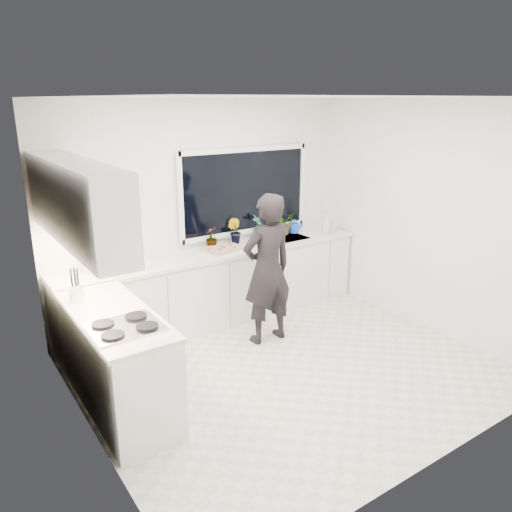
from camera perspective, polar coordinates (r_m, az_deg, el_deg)
floor at (r=5.35m, az=3.73°, el=-12.77°), size 4.00×3.50×0.02m
wall_back at (r=6.24m, az=-6.03°, el=5.07°), size 4.00×0.02×2.70m
wall_left at (r=3.95m, az=-19.57°, el=-3.27°), size 0.02×3.50×2.70m
wall_right at (r=6.22m, az=18.78°, el=4.19°), size 0.02×3.50×2.70m
ceiling at (r=4.62m, az=4.42°, el=17.79°), size 4.00×3.50×0.02m
window at (r=6.47m, az=-1.23°, el=7.41°), size 1.80×0.02×1.00m
base_cabinets_back at (r=6.24m, az=-4.41°, el=-3.61°), size 3.92×0.58×0.88m
base_cabinets_left at (r=4.71m, az=-15.55°, el=-11.62°), size 0.58×1.60×0.88m
countertop_back at (r=6.08m, az=-4.46°, el=0.40°), size 3.94×0.62×0.04m
countertop_left at (r=4.51m, az=-16.03°, el=-6.49°), size 0.62×1.60×0.04m
upper_cabinets at (r=4.53m, az=-19.91°, el=5.86°), size 0.34×2.10×0.70m
sink at (r=6.66m, az=3.35°, el=1.67°), size 0.58×0.42×0.14m
faucet at (r=6.77m, az=2.34°, el=3.36°), size 0.03×0.03×0.22m
stovetop at (r=4.19m, az=-14.76°, el=-7.78°), size 0.56×0.48×0.03m
person at (r=5.58m, az=1.31°, el=-1.54°), size 0.63×0.42×1.73m
pizza_tray at (r=6.09m, az=-3.81°, el=0.78°), size 0.55×0.44×0.03m
pizza at (r=6.09m, az=-3.81°, el=0.93°), size 0.50×0.39×0.01m
watering_can at (r=6.92m, az=4.34°, el=3.23°), size 0.18×0.18×0.13m
paper_towel_roll at (r=5.58m, az=-18.72°, el=-0.46°), size 0.14×0.14×0.26m
knife_block at (r=5.64m, az=-18.22°, el=-0.44°), size 0.15×0.14×0.22m
utensil_crock at (r=4.84m, az=-19.87°, el=-3.96°), size 0.17×0.17×0.16m
picture_frame_large at (r=5.82m, az=-15.47°, el=0.64°), size 0.22×0.09×0.28m
picture_frame_small at (r=5.79m, az=-16.23°, el=0.61°), size 0.24×0.09×0.30m
herb_plants at (r=6.57m, az=0.51°, el=3.28°), size 1.37×0.25×0.32m
soap_bottles at (r=6.88m, az=8.17°, el=3.73°), size 0.26×0.17×0.32m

